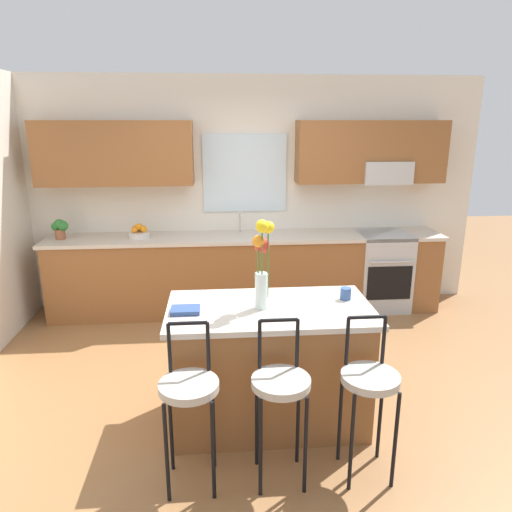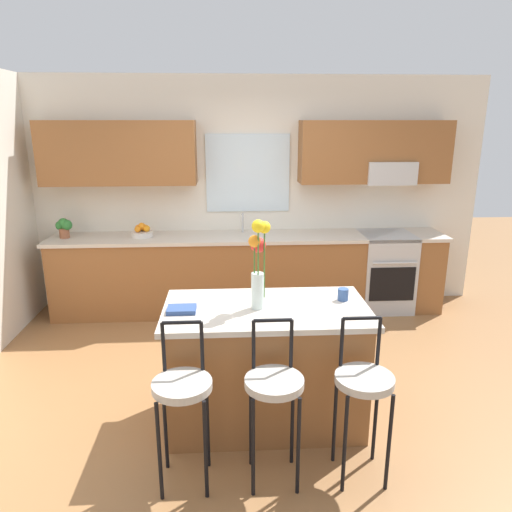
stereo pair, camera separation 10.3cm
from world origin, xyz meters
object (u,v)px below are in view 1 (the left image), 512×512
(kitchen_island, at_px, (269,364))
(bar_stool_far, at_px, (369,385))
(cookbook, at_px, (185,310))
(fruit_bowl_oranges, at_px, (139,232))
(bar_stool_middle, at_px, (281,389))
(oven_range, at_px, (381,270))
(potted_plant_small, at_px, (60,228))
(mug_ceramic, at_px, (346,294))
(bar_stool_near, at_px, (189,393))
(flower_vase, at_px, (262,259))

(kitchen_island, bearing_deg, bar_stool_far, -47.91)
(cookbook, bearing_deg, fruit_bowl_oranges, 106.19)
(bar_stool_middle, height_order, fruit_bowl_oranges, fruit_bowl_oranges)
(oven_range, relative_size, bar_stool_middle, 0.88)
(bar_stool_far, height_order, potted_plant_small, potted_plant_small)
(kitchen_island, bearing_deg, mug_ceramic, 10.06)
(kitchen_island, height_order, bar_stool_far, bar_stool_far)
(kitchen_island, xyz_separation_m, potted_plant_small, (-2.11, 2.19, 0.59))
(bar_stool_near, xyz_separation_m, fruit_bowl_oranges, (-0.70, 2.81, 0.34))
(bar_stool_far, xyz_separation_m, mug_ceramic, (0.03, 0.71, 0.33))
(cookbook, distance_m, fruit_bowl_oranges, 2.34)
(cookbook, xyz_separation_m, potted_plant_small, (-1.51, 2.24, 0.11))
(bar_stool_far, bearing_deg, bar_stool_middle, 180.00)
(bar_stool_middle, xyz_separation_m, bar_stool_far, (0.55, 0.00, 0.00))
(kitchen_island, distance_m, bar_stool_middle, 0.63)
(flower_vase, relative_size, cookbook, 3.22)
(cookbook, bearing_deg, bar_stool_near, -85.52)
(bar_stool_near, relative_size, flower_vase, 1.62)
(bar_stool_far, height_order, mug_ceramic, bar_stool_far)
(oven_range, relative_size, flower_vase, 1.43)
(flower_vase, bearing_deg, bar_stool_middle, -84.42)
(potted_plant_small, bearing_deg, cookbook, -55.91)
(bar_stool_near, relative_size, bar_stool_far, 1.00)
(bar_stool_middle, distance_m, cookbook, 0.87)
(mug_ceramic, bearing_deg, bar_stool_middle, -128.97)
(fruit_bowl_oranges, bearing_deg, bar_stool_near, -76.08)
(bar_stool_near, xyz_separation_m, bar_stool_far, (1.10, 0.00, 0.00))
(bar_stool_far, xyz_separation_m, potted_plant_small, (-2.66, 2.80, 0.41))
(oven_range, relative_size, fruit_bowl_oranges, 3.83)
(mug_ceramic, bearing_deg, bar_stool_near, -147.71)
(bar_stool_middle, height_order, cookbook, bar_stool_middle)
(mug_ceramic, distance_m, cookbook, 1.18)
(kitchen_island, relative_size, potted_plant_small, 6.49)
(bar_stool_middle, height_order, flower_vase, flower_vase)
(cookbook, relative_size, fruit_bowl_oranges, 0.83)
(oven_range, height_order, bar_stool_near, bar_stool_near)
(kitchen_island, distance_m, mug_ceramic, 0.77)
(flower_vase, height_order, fruit_bowl_oranges, flower_vase)
(kitchen_island, bearing_deg, oven_range, 53.65)
(oven_range, distance_m, cookbook, 3.15)
(flower_vase, relative_size, mug_ceramic, 7.15)
(bar_stool_middle, distance_m, potted_plant_small, 3.53)
(bar_stool_middle, bearing_deg, flower_vase, 95.58)
(oven_range, bearing_deg, flower_vase, -127.24)
(kitchen_island, xyz_separation_m, flower_vase, (-0.06, -0.01, 0.82))
(bar_stool_middle, relative_size, cookbook, 5.21)
(flower_vase, distance_m, cookbook, 0.64)
(mug_ceramic, relative_size, cookbook, 0.45)
(bar_stool_far, distance_m, mug_ceramic, 0.78)
(kitchen_island, relative_size, mug_ceramic, 16.26)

